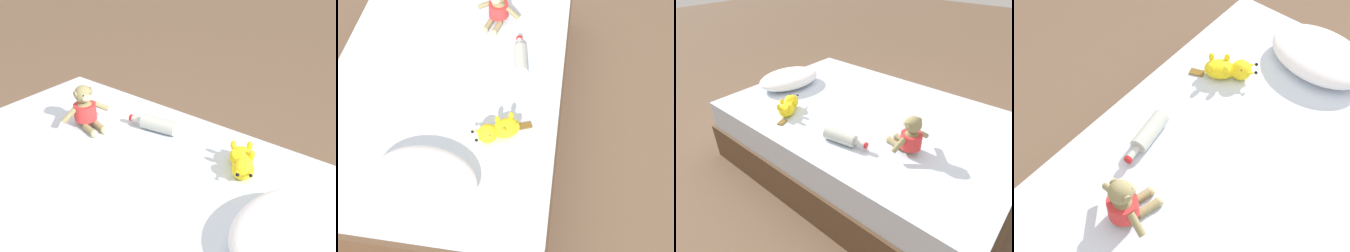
% 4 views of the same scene
% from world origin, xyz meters
% --- Properties ---
extents(ground_plane, '(16.00, 16.00, 0.00)m').
position_xyz_m(ground_plane, '(0.00, 0.00, 0.00)').
color(ground_plane, brown).
extents(bed, '(1.37, 2.08, 0.50)m').
position_xyz_m(bed, '(0.00, 0.00, 0.25)').
color(bed, brown).
rests_on(bed, ground_plane).
extents(pillow, '(0.55, 0.42, 0.13)m').
position_xyz_m(pillow, '(-0.06, 0.79, 0.56)').
color(pillow, white).
rests_on(pillow, bed).
extents(plush_monkey, '(0.28, 0.24, 0.24)m').
position_xyz_m(plush_monkey, '(-0.22, -0.44, 0.59)').
color(plush_monkey, '#8E8456').
rests_on(plush_monkey, bed).
extents(plush_yellow_creature, '(0.31, 0.22, 0.10)m').
position_xyz_m(plush_yellow_creature, '(-0.36, 0.44, 0.55)').
color(plush_yellow_creature, yellow).
rests_on(plush_yellow_creature, bed).
extents(glass_bottle, '(0.11, 0.29, 0.08)m').
position_xyz_m(glass_bottle, '(-0.41, -0.09, 0.54)').
color(glass_bottle, '#B7BCB2').
rests_on(glass_bottle, bed).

